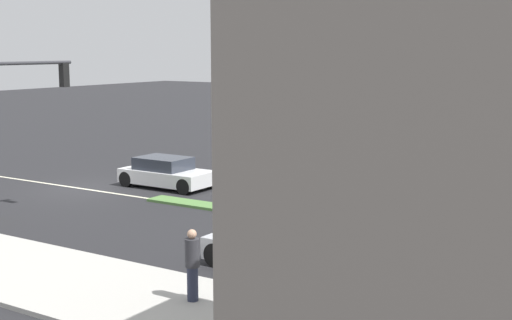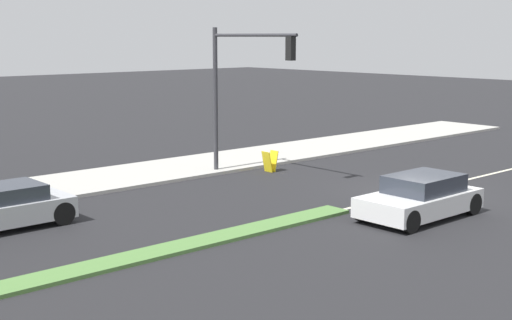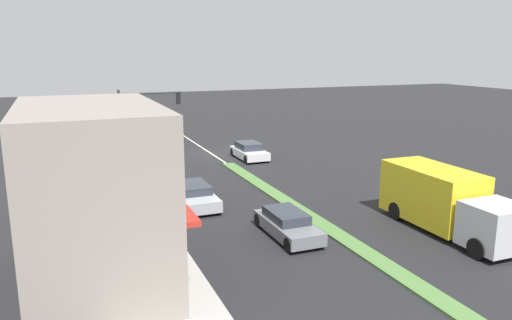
# 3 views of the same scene
# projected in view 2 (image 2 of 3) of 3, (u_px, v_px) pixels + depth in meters

# --- Properties ---
(lane_marking_center) EXTENTS (0.16, 60.00, 0.01)m
(lane_marking_center) POSITION_uv_depth(u_px,v_px,m) (415.00, 192.00, 24.88)
(lane_marking_center) COLOR beige
(lane_marking_center) RESTS_ON ground
(traffic_signal_main) EXTENTS (4.59, 0.34, 5.60)m
(traffic_signal_main) POSITION_uv_depth(u_px,v_px,m) (239.00, 76.00, 26.85)
(traffic_signal_main) COLOR #333338
(traffic_signal_main) RESTS_ON sidewalk_right
(warning_aframe_sign) EXTENTS (0.45, 0.53, 0.84)m
(warning_aframe_sign) POSITION_uv_depth(u_px,v_px,m) (270.00, 161.00, 28.57)
(warning_aframe_sign) COLOR yellow
(warning_aframe_sign) RESTS_ON ground
(van_white) EXTENTS (1.92, 4.02, 1.29)m
(van_white) POSITION_uv_depth(u_px,v_px,m) (420.00, 197.00, 21.32)
(van_white) COLOR silver
(van_white) RESTS_ON ground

